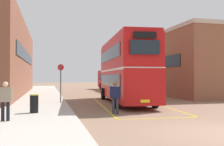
% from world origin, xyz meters
% --- Properties ---
extents(ground_plane, '(135.60, 135.60, 0.00)m').
position_xyz_m(ground_plane, '(0.00, 14.40, 0.00)').
color(ground_plane, '#846651').
extents(sidewalk_left, '(4.00, 57.60, 0.14)m').
position_xyz_m(sidewalk_left, '(-6.50, 16.80, 0.07)').
color(sidewalk_left, '#B2ADA3').
rests_on(sidewalk_left, ground).
extents(depot_building_right, '(7.38, 17.97, 6.65)m').
position_xyz_m(depot_building_right, '(9.12, 19.36, 3.33)').
color(depot_building_right, brown).
rests_on(depot_building_right, ground).
extents(double_decker_bus, '(3.37, 10.66, 4.75)m').
position_xyz_m(double_decker_bus, '(-0.18, 10.59, 2.51)').
color(double_decker_bus, black).
rests_on(double_decker_bus, ground).
extents(single_deck_bus, '(3.50, 8.71, 3.02)m').
position_xyz_m(single_deck_bus, '(3.90, 29.89, 1.64)').
color(single_deck_bus, black).
rests_on(single_deck_bus, ground).
extents(pedestrian_boarding, '(0.54, 0.38, 1.71)m').
position_xyz_m(pedestrian_boarding, '(-2.35, 5.18, 0.99)').
color(pedestrian_boarding, '#2D2D38').
rests_on(pedestrian_boarding, ground).
extents(pedestrian_waiting_near, '(0.55, 0.26, 1.63)m').
position_xyz_m(pedestrian_waiting_near, '(-7.52, 3.40, 1.07)').
color(pedestrian_waiting_near, black).
rests_on(pedestrian_waiting_near, sidewalk_left).
extents(litter_bin, '(0.45, 0.45, 0.92)m').
position_xyz_m(litter_bin, '(-6.48, 5.67, 0.60)').
color(litter_bin, black).
rests_on(litter_bin, sidewalk_left).
extents(bus_stop_sign, '(0.44, 0.08, 2.71)m').
position_xyz_m(bus_stop_sign, '(-4.93, 10.42, 1.77)').
color(bus_stop_sign, '#4C4C51').
rests_on(bus_stop_sign, sidewalk_left).
extents(bay_marking_yellow, '(5.13, 12.83, 0.01)m').
position_xyz_m(bay_marking_yellow, '(-0.25, 8.66, 0.00)').
color(bay_marking_yellow, gold).
rests_on(bay_marking_yellow, ground).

